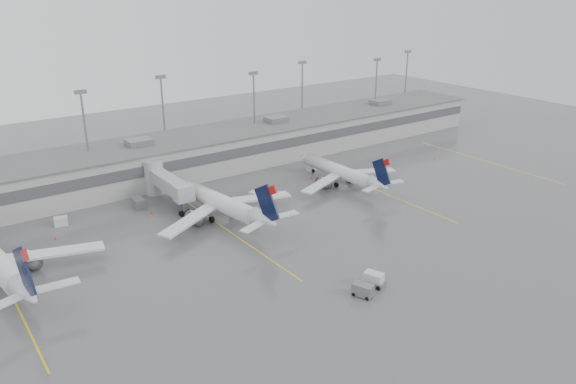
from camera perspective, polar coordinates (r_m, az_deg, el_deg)
ground at (r=90.14m, az=11.98°, el=-6.66°), size 260.00×260.00×0.00m
terminal at (r=131.45m, az=-6.61°, el=4.49°), size 152.00×17.00×9.45m
light_masts at (r=134.44m, az=-7.97°, el=8.25°), size 142.40×8.00×20.60m
jet_bridge_right at (r=112.59m, az=-12.65°, el=1.11°), size 4.00×17.20×7.00m
stand_markings at (r=105.99m, az=2.52°, el=-1.88°), size 105.25×40.00×0.01m
jet_mid_left at (r=102.08m, az=-7.01°, el=-0.98°), size 28.43×32.08×10.41m
jet_mid_right at (r=118.77m, az=5.52°, el=2.05°), size 25.07×28.08×9.09m
baggage_tug at (r=81.68m, az=8.70°, el=-8.88°), size 2.95×3.59×2.00m
baggage_cart at (r=78.91m, az=7.61°, el=-9.83°), size 2.55×3.21×1.81m
gse_uld_a at (r=107.10m, az=-22.07°, el=-2.78°), size 2.55×1.99×1.60m
gse_uld_b at (r=111.50m, az=-3.38°, el=-0.29°), size 2.60×2.19×1.56m
gse_uld_c at (r=127.87m, az=2.42°, el=2.54°), size 2.57×2.20×1.54m
gse_loader at (r=110.50m, az=-14.96°, el=-1.10°), size 1.96×3.08×1.90m
cone_a at (r=101.98m, az=-22.54°, el=-4.33°), size 0.40×0.40×0.63m
cone_b at (r=107.23m, az=-13.73°, el=-1.99°), size 0.49×0.49×0.78m
cone_c at (r=122.69m, az=2.39°, el=1.53°), size 0.43×0.43×0.69m
cone_d at (r=140.52m, az=14.70°, el=3.37°), size 0.39×0.39×0.63m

